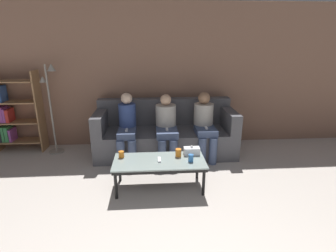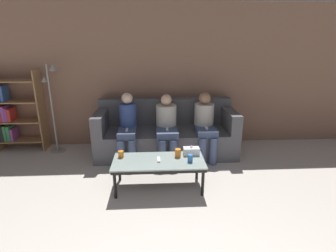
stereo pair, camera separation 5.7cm
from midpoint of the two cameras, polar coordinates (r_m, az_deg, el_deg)
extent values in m
cube|color=#8C6651|center=(4.96, -0.43, 10.73)|extent=(12.00, 0.06, 2.60)
cube|color=#515156|center=(4.66, -0.05, -3.39)|extent=(2.41, 0.90, 0.45)
cube|color=#515156|center=(4.85, -0.28, 3.25)|extent=(2.41, 0.20, 0.48)
cube|color=#515156|center=(4.61, -14.01, 1.00)|extent=(0.18, 0.90, 0.34)
cube|color=#515156|center=(4.73, 13.56, 1.44)|extent=(0.18, 0.90, 0.34)
cube|color=#8C9E99|center=(3.53, -1.58, -7.59)|extent=(1.22, 0.56, 0.02)
cube|color=black|center=(3.54, -1.57, -8.02)|extent=(1.20, 0.55, 0.04)
cylinder|color=black|center=(3.46, -10.99, -12.68)|extent=(0.04, 0.04, 0.35)
cylinder|color=black|center=(3.49, 8.05, -12.26)|extent=(0.04, 0.04, 0.35)
cylinder|color=black|center=(3.86, -10.12, -9.23)|extent=(0.04, 0.04, 0.35)
cylinder|color=black|center=(3.88, 6.75, -8.88)|extent=(0.04, 0.04, 0.35)
cylinder|color=orange|center=(3.61, 2.61, -5.85)|extent=(0.08, 0.08, 0.11)
cylinder|color=#3372BF|center=(3.48, 5.32, -6.98)|extent=(0.07, 0.07, 0.10)
cylinder|color=orange|center=(3.65, -9.76, -6.04)|extent=(0.07, 0.07, 0.09)
cube|color=white|center=(3.69, 5.54, -5.45)|extent=(0.22, 0.12, 0.10)
sphere|color=white|center=(3.67, 5.57, -4.56)|extent=(0.04, 0.04, 0.04)
cube|color=white|center=(3.52, -1.58, -7.31)|extent=(0.04, 0.15, 0.02)
cube|color=#9E754C|center=(5.23, -25.53, 2.96)|extent=(0.02, 0.32, 1.45)
cube|color=#9E754C|center=(5.54, -28.67, -2.64)|extent=(0.81, 0.32, 0.02)
cube|color=#232328|center=(5.65, -31.80, -1.26)|extent=(0.06, 0.24, 0.27)
cube|color=#38844C|center=(5.62, -31.29, -1.20)|extent=(0.04, 0.24, 0.28)
cube|color=#38844C|center=(5.59, -30.73, -1.22)|extent=(0.06, 0.24, 0.28)
cube|color=#8E4293|center=(5.57, -30.15, -1.46)|extent=(0.04, 0.24, 0.22)
cube|color=#9E754C|center=(5.44, -29.23, 0.95)|extent=(0.81, 0.32, 0.02)
cube|color=#8E4293|center=(5.56, -32.49, 2.37)|extent=(0.04, 0.24, 0.29)
cube|color=red|center=(5.54, -32.02, 2.18)|extent=(0.04, 0.24, 0.24)
cube|color=#8E4293|center=(5.51, -31.56, 2.36)|extent=(0.05, 0.24, 0.28)
cube|color=#8E4293|center=(5.49, -31.08, 2.22)|extent=(0.04, 0.24, 0.24)
cube|color=red|center=(5.47, -30.60, 2.16)|extent=(0.05, 0.24, 0.23)
cube|color=#9E754C|center=(5.36, -29.81, 4.66)|extent=(0.81, 0.32, 0.02)
cube|color=#33569E|center=(5.45, -32.27, 5.98)|extent=(0.06, 0.24, 0.27)
cube|color=#33569E|center=(5.42, -31.75, 6.10)|extent=(0.04, 0.24, 0.28)
cube|color=#9E754C|center=(5.31, -30.42, 8.47)|extent=(0.81, 0.32, 0.02)
cylinder|color=gray|center=(5.22, -22.53, -4.96)|extent=(0.26, 0.26, 0.02)
cylinder|color=gray|center=(4.99, -23.57, 3.23)|extent=(0.03, 0.03, 1.56)
cone|color=gray|center=(4.84, -23.52, 11.67)|extent=(0.14, 0.14, 0.12)
cone|color=gray|center=(4.97, -25.06, 9.25)|extent=(0.12, 0.12, 0.10)
cylinder|color=#47567A|center=(4.22, -9.80, -6.02)|extent=(0.13, 0.13, 0.45)
cylinder|color=#47567A|center=(4.20, -7.35, -6.00)|extent=(0.13, 0.13, 0.45)
cube|color=#47567A|center=(4.32, -8.48, -1.43)|extent=(0.29, 0.45, 0.10)
cylinder|color=#334784|center=(4.48, -8.35, 1.82)|extent=(0.29, 0.29, 0.48)
sphere|color=beige|center=(4.40, -8.54, 6.00)|extent=(0.19, 0.19, 0.19)
cube|color=white|center=(4.26, -8.57, -0.80)|extent=(0.04, 0.12, 0.02)
cylinder|color=#47567A|center=(4.17, -0.89, -6.03)|extent=(0.13, 0.13, 0.45)
cylinder|color=#47567A|center=(4.18, 1.59, -5.97)|extent=(0.13, 0.13, 0.45)
cube|color=#47567A|center=(4.30, 0.16, -1.33)|extent=(0.35, 0.48, 0.10)
cylinder|color=#B7B2A8|center=(4.47, -0.02, 1.76)|extent=(0.35, 0.35, 0.45)
sphere|color=#DBAD89|center=(4.39, -0.02, 5.74)|extent=(0.18, 0.18, 0.18)
cube|color=white|center=(4.23, 0.20, -0.71)|extent=(0.04, 0.12, 0.02)
cylinder|color=#47567A|center=(4.29, 7.83, -5.53)|extent=(0.13, 0.13, 0.45)
cylinder|color=#47567A|center=(4.33, 10.18, -5.44)|extent=(0.13, 0.13, 0.45)
cube|color=#47567A|center=(4.40, 8.61, -1.06)|extent=(0.33, 0.43, 0.10)
cylinder|color=#B7B2A8|center=(4.55, 8.18, 1.95)|extent=(0.33, 0.33, 0.46)
sphere|color=#997051|center=(4.47, 8.36, 6.03)|extent=(0.20, 0.20, 0.20)
cube|color=white|center=(4.34, 8.76, -0.43)|extent=(0.04, 0.12, 0.02)
camera|label=1|loc=(0.03, -89.59, 0.13)|focal=28.00mm
camera|label=2|loc=(0.03, 90.41, -0.13)|focal=28.00mm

